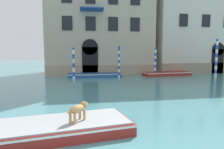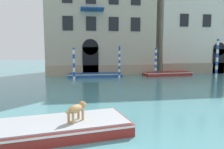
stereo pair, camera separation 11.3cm
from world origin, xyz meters
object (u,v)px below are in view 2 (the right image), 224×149
(mooring_pole_0, at_px, (156,62))
(mooring_pole_2, at_px, (119,62))
(boat_foreground, at_px, (34,130))
(mooring_pole_3, at_px, (74,64))
(dog_on_deck, at_px, (77,109))
(boat_moored_far, at_px, (167,74))
(mooring_pole_1, at_px, (217,58))
(boat_moored_near_palazzo, at_px, (95,75))

(mooring_pole_0, distance_m, mooring_pole_2, 4.53)
(boat_foreground, relative_size, mooring_pole_0, 2.20)
(mooring_pole_0, height_order, mooring_pole_3, mooring_pole_0)
(dog_on_deck, xyz_separation_m, boat_moored_far, (11.00, 16.92, -0.77))
(boat_foreground, height_order, mooring_pole_1, mooring_pole_1)
(mooring_pole_0, distance_m, mooring_pole_3, 9.67)
(boat_foreground, height_order, boat_moored_far, boat_foreground)
(mooring_pole_3, bearing_deg, boat_moored_far, 13.35)
(boat_moored_near_palazzo, distance_m, mooring_pole_1, 13.96)
(mooring_pole_0, distance_m, mooring_pole_1, 6.80)
(dog_on_deck, bearing_deg, mooring_pole_3, 41.80)
(mooring_pole_2, bearing_deg, mooring_pole_1, -7.52)
(boat_moored_near_palazzo, relative_size, boat_moored_far, 1.01)
(mooring_pole_1, height_order, mooring_pole_2, mooring_pole_1)
(boat_moored_far, bearing_deg, mooring_pole_1, -36.41)
(dog_on_deck, height_order, mooring_pole_1, mooring_pole_1)
(mooring_pole_3, bearing_deg, mooring_pole_2, 15.23)
(boat_foreground, xyz_separation_m, mooring_pole_1, (17.28, 14.22, 1.93))
(boat_foreground, height_order, mooring_pole_2, mooring_pole_2)
(boat_foreground, bearing_deg, mooring_pole_3, 75.24)
(dog_on_deck, relative_size, boat_moored_far, 0.15)
(mooring_pole_1, distance_m, mooring_pole_3, 15.93)
(boat_moored_far, relative_size, mooring_pole_3, 1.77)
(dog_on_deck, xyz_separation_m, mooring_pole_0, (9.22, 16.22, 0.72))
(dog_on_deck, height_order, mooring_pole_0, mooring_pole_0)
(boat_foreground, distance_m, mooring_pole_2, 16.96)
(dog_on_deck, xyz_separation_m, mooring_pole_1, (15.68, 14.16, 1.21))
(mooring_pole_0, bearing_deg, boat_foreground, -123.61)
(mooring_pole_2, bearing_deg, dog_on_deck, -106.87)
(dog_on_deck, height_order, mooring_pole_3, mooring_pole_3)
(mooring_pole_0, bearing_deg, boat_moored_near_palazzo, 174.51)
(boat_foreground, relative_size, mooring_pole_1, 1.71)
(boat_foreground, distance_m, mooring_pole_0, 19.60)
(boat_foreground, bearing_deg, mooring_pole_1, 30.09)
(mooring_pole_2, bearing_deg, boat_moored_near_palazzo, 153.48)
(boat_moored_far, bearing_deg, boat_moored_near_palazzo, 174.21)
(dog_on_deck, bearing_deg, mooring_pole_1, -7.11)
(boat_foreground, bearing_deg, boat_moored_far, 44.05)
(boat_moored_near_palazzo, distance_m, mooring_pole_2, 3.31)
(boat_moored_far, height_order, mooring_pole_0, mooring_pole_0)
(boat_foreground, height_order, mooring_pole_3, mooring_pole_3)
(boat_moored_far, height_order, mooring_pole_1, mooring_pole_1)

